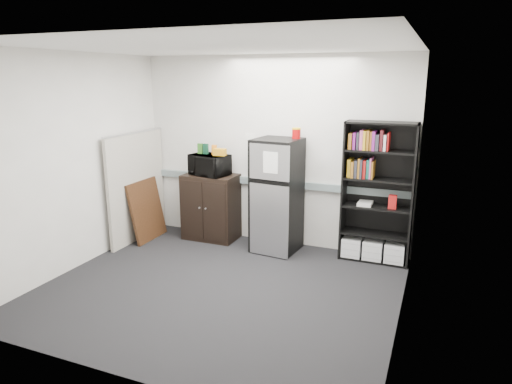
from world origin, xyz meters
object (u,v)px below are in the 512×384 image
Objects in this scene: cubicle_partition at (137,186)px; refrigerator at (277,196)px; bookshelf at (377,194)px; microwave at (209,165)px; cabinet at (211,207)px.

refrigerator is (2.09, 0.34, -0.02)m from cubicle_partition.
bookshelf is 3.36× the size of microwave.
microwave is at bearing -178.10° from bookshelf.
cabinet is 0.62× the size of refrigerator.
bookshelf reaches higher than refrigerator.
cabinet is at bearing 102.53° from microwave.
bookshelf is at bearing 14.43° from microwave.
cubicle_partition is 2.94× the size of microwave.
microwave is 0.35× the size of refrigerator.
bookshelf is 1.14× the size of cubicle_partition.
refrigerator is at bearing -4.25° from cabinet.
cubicle_partition is 1.64× the size of cabinet.
cabinet is 1.12m from refrigerator.
cabinet is at bearing 22.61° from cubicle_partition.
cabinet is (-2.42, -0.06, -0.42)m from bookshelf.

